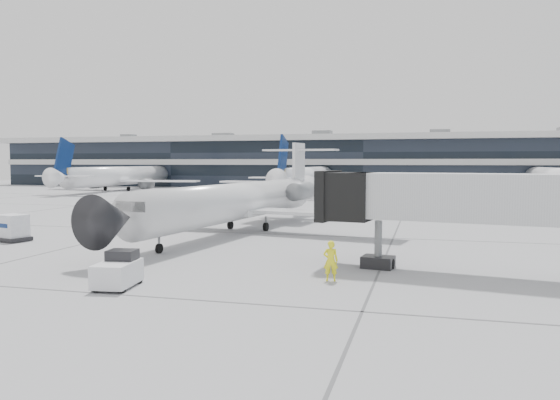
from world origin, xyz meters
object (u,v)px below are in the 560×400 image
(regional_jet, at_px, (241,200))
(baggage_tug, at_px, (118,271))
(jet_bridge, at_px, (500,200))
(ramp_worker, at_px, (331,261))
(cargo_uld, at_px, (12,228))

(regional_jet, relative_size, baggage_tug, 12.13)
(jet_bridge, height_order, ramp_worker, jet_bridge)
(cargo_uld, bearing_deg, jet_bridge, 8.31)
(jet_bridge, relative_size, baggage_tug, 6.05)
(ramp_worker, bearing_deg, baggage_tug, 10.58)
(cargo_uld, bearing_deg, baggage_tug, -19.72)
(regional_jet, height_order, baggage_tug, regional_jet)
(jet_bridge, height_order, cargo_uld, jet_bridge)
(ramp_worker, height_order, baggage_tug, ramp_worker)
(jet_bridge, bearing_deg, baggage_tug, -149.43)
(ramp_worker, bearing_deg, regional_jet, -69.75)
(regional_jet, bearing_deg, baggage_tug, -79.55)
(jet_bridge, bearing_deg, ramp_worker, -150.50)
(baggage_tug, height_order, cargo_uld, cargo_uld)
(jet_bridge, xyz_separation_m, cargo_uld, (-31.11, 4.11, -2.82))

